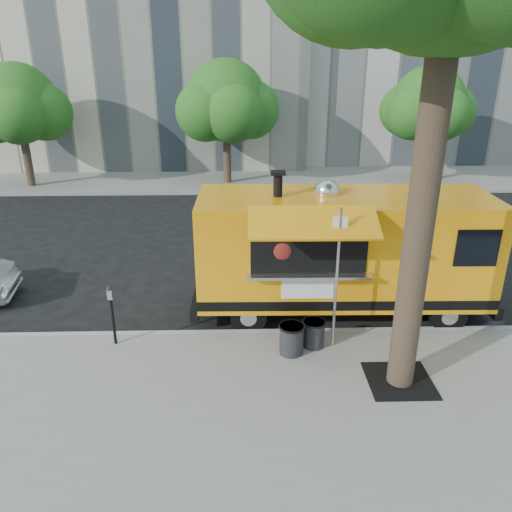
{
  "coord_description": "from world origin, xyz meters",
  "views": [
    {
      "loc": [
        -0.29,
        -10.46,
        5.84
      ],
      "look_at": [
        -0.0,
        0.0,
        1.55
      ],
      "focal_mm": 35.0,
      "sensor_mm": 36.0,
      "label": 1
    }
  ],
  "objects_px": {
    "far_tree_b": "(226,101)",
    "far_tree_c": "(428,104)",
    "far_tree_a": "(18,104)",
    "parking_meter": "(112,308)",
    "trash_bin_left": "(291,338)",
    "food_truck": "(341,250)",
    "trash_bin_right": "(314,333)",
    "sign_post": "(337,271)"
  },
  "relations": [
    {
      "from": "far_tree_b",
      "to": "far_tree_c",
      "type": "xyz_separation_m",
      "value": [
        9.0,
        -0.3,
        -0.12
      ]
    },
    {
      "from": "parking_meter",
      "to": "trash_bin_right",
      "type": "xyz_separation_m",
      "value": [
        4.15,
        -0.21,
        -0.52
      ]
    },
    {
      "from": "food_truck",
      "to": "trash_bin_left",
      "type": "distance_m",
      "value": 2.61
    },
    {
      "from": "parking_meter",
      "to": "trash_bin_right",
      "type": "bearing_deg",
      "value": -2.83
    },
    {
      "from": "far_tree_c",
      "to": "parking_meter",
      "type": "distance_m",
      "value": 17.82
    },
    {
      "from": "far_tree_b",
      "to": "far_tree_a",
      "type": "bearing_deg",
      "value": -177.46
    },
    {
      "from": "far_tree_a",
      "to": "trash_bin_left",
      "type": "height_order",
      "value": "far_tree_a"
    },
    {
      "from": "food_truck",
      "to": "trash_bin_right",
      "type": "relative_size",
      "value": 12.11
    },
    {
      "from": "sign_post",
      "to": "trash_bin_left",
      "type": "height_order",
      "value": "sign_post"
    },
    {
      "from": "sign_post",
      "to": "trash_bin_left",
      "type": "relative_size",
      "value": 4.78
    },
    {
      "from": "parking_meter",
      "to": "trash_bin_right",
      "type": "distance_m",
      "value": 4.19
    },
    {
      "from": "far_tree_a",
      "to": "far_tree_c",
      "type": "xyz_separation_m",
      "value": [
        18.0,
        0.1,
        -0.06
      ]
    },
    {
      "from": "far_tree_c",
      "to": "trash_bin_left",
      "type": "distance_m",
      "value": 16.31
    },
    {
      "from": "far_tree_a",
      "to": "sign_post",
      "type": "height_order",
      "value": "far_tree_a"
    },
    {
      "from": "food_truck",
      "to": "trash_bin_left",
      "type": "height_order",
      "value": "food_truck"
    },
    {
      "from": "food_truck",
      "to": "far_tree_c",
      "type": "bearing_deg",
      "value": 64.65
    },
    {
      "from": "far_tree_a",
      "to": "trash_bin_right",
      "type": "relative_size",
      "value": 9.33
    },
    {
      "from": "far_tree_b",
      "to": "far_tree_c",
      "type": "height_order",
      "value": "far_tree_b"
    },
    {
      "from": "food_truck",
      "to": "trash_bin_right",
      "type": "bearing_deg",
      "value": -114.42
    },
    {
      "from": "food_truck",
      "to": "trash_bin_right",
      "type": "distance_m",
      "value": 2.23
    },
    {
      "from": "far_tree_c",
      "to": "trash_bin_right",
      "type": "distance_m",
      "value": 15.88
    },
    {
      "from": "far_tree_b",
      "to": "trash_bin_left",
      "type": "xyz_separation_m",
      "value": [
        1.66,
        -14.5,
        -3.35
      ]
    },
    {
      "from": "trash_bin_left",
      "to": "sign_post",
      "type": "bearing_deg",
      "value": 15.7
    },
    {
      "from": "far_tree_a",
      "to": "far_tree_b",
      "type": "distance_m",
      "value": 9.01
    },
    {
      "from": "far_tree_a",
      "to": "far_tree_b",
      "type": "bearing_deg",
      "value": 2.54
    },
    {
      "from": "far_tree_a",
      "to": "far_tree_b",
      "type": "relative_size",
      "value": 0.97
    },
    {
      "from": "far_tree_a",
      "to": "trash_bin_right",
      "type": "distance_m",
      "value": 18.09
    },
    {
      "from": "far_tree_a",
      "to": "far_tree_c",
      "type": "height_order",
      "value": "far_tree_a"
    },
    {
      "from": "parking_meter",
      "to": "trash_bin_left",
      "type": "xyz_separation_m",
      "value": [
        3.66,
        -0.45,
        -0.5
      ]
    },
    {
      "from": "far_tree_c",
      "to": "parking_meter",
      "type": "xyz_separation_m",
      "value": [
        -11.0,
        -13.75,
        -2.74
      ]
    },
    {
      "from": "sign_post",
      "to": "food_truck",
      "type": "bearing_deg",
      "value": 76.37
    },
    {
      "from": "parking_meter",
      "to": "far_tree_a",
      "type": "bearing_deg",
      "value": 117.15
    },
    {
      "from": "far_tree_c",
      "to": "far_tree_b",
      "type": "bearing_deg",
      "value": 178.09
    },
    {
      "from": "far_tree_c",
      "to": "parking_meter",
      "type": "bearing_deg",
      "value": -128.66
    },
    {
      "from": "far_tree_c",
      "to": "trash_bin_left",
      "type": "relative_size",
      "value": 8.3
    },
    {
      "from": "sign_post",
      "to": "parking_meter",
      "type": "height_order",
      "value": "sign_post"
    },
    {
      "from": "sign_post",
      "to": "trash_bin_left",
      "type": "xyz_separation_m",
      "value": [
        -0.89,
        -0.25,
        -1.36
      ]
    },
    {
      "from": "far_tree_c",
      "to": "sign_post",
      "type": "height_order",
      "value": "far_tree_c"
    },
    {
      "from": "trash_bin_left",
      "to": "parking_meter",
      "type": "bearing_deg",
      "value": 173.01
    },
    {
      "from": "far_tree_a",
      "to": "far_tree_c",
      "type": "distance_m",
      "value": 18.0
    },
    {
      "from": "trash_bin_right",
      "to": "far_tree_a",
      "type": "bearing_deg",
      "value": 128.82
    },
    {
      "from": "far_tree_c",
      "to": "food_truck",
      "type": "bearing_deg",
      "value": -116.26
    }
  ]
}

